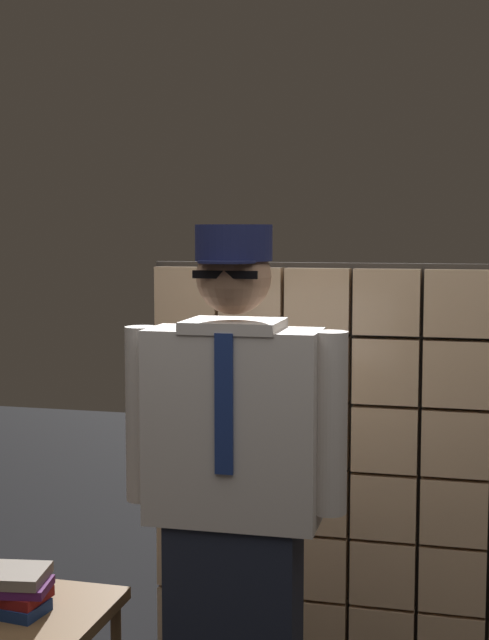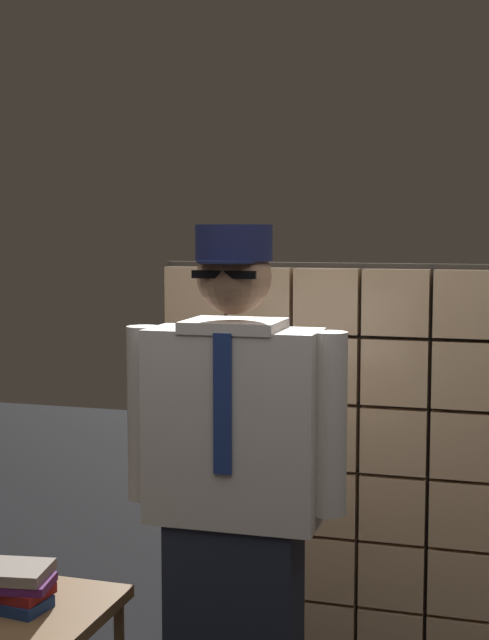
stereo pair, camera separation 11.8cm
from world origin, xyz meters
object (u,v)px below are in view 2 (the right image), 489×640
at_px(book_stack, 11,586).
at_px(coffee_mug, 9,587).
at_px(standing_person, 234,498).
at_px(side_table, 28,629).

relative_size(book_stack, coffee_mug, 2.31).
height_order(book_stack, coffee_mug, book_stack).
height_order(standing_person, coffee_mug, standing_person).
bearing_deg(book_stack, coffee_mug, 130.48).
bearing_deg(side_table, standing_person, 13.67).
bearing_deg(book_stack, side_table, 33.11).
bearing_deg(coffee_mug, standing_person, 11.35).
relative_size(standing_person, side_table, 3.15).
bearing_deg(coffee_mug, side_table, -10.04).
distance_m(standing_person, side_table, 0.80).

